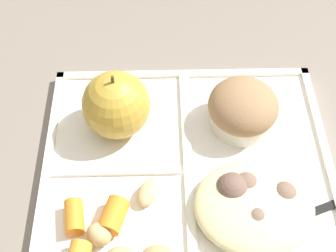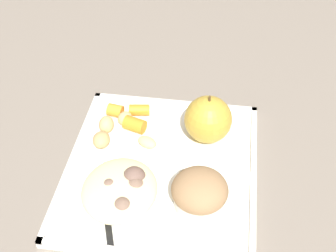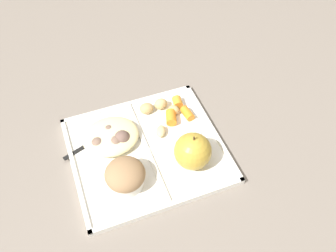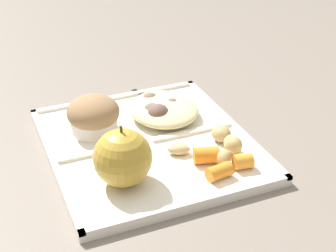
% 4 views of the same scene
% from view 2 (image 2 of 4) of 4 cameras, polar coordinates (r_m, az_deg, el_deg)
% --- Properties ---
extents(ground, '(6.00, 6.00, 0.00)m').
position_cam_2_polar(ground, '(0.76, -0.79, -5.54)').
color(ground, slate).
extents(lunch_tray, '(0.33, 0.30, 0.02)m').
position_cam_2_polar(lunch_tray, '(0.76, -0.79, -5.22)').
color(lunch_tray, white).
rests_on(lunch_tray, ground).
extents(green_apple, '(0.08, 0.08, 0.09)m').
position_cam_2_polar(green_apple, '(0.78, 4.86, 0.80)').
color(green_apple, '#B79333').
rests_on(green_apple, lunch_tray).
extents(bran_muffin, '(0.08, 0.08, 0.06)m').
position_cam_2_polar(bran_muffin, '(0.69, 3.83, -8.02)').
color(bran_muffin, silver).
rests_on(bran_muffin, lunch_tray).
extents(carrot_slice_center, '(0.03, 0.04, 0.02)m').
position_cam_2_polar(carrot_slice_center, '(0.84, -3.48, 1.94)').
color(carrot_slice_center, orange).
rests_on(carrot_slice_center, lunch_tray).
extents(carrot_slice_large, '(0.03, 0.03, 0.02)m').
position_cam_2_polar(carrot_slice_large, '(0.84, -6.38, 1.87)').
color(carrot_slice_large, orange).
rests_on(carrot_slice_large, lunch_tray).
extents(carrot_slice_edge, '(0.03, 0.04, 0.02)m').
position_cam_2_polar(carrot_slice_edge, '(0.81, -4.03, 0.17)').
color(carrot_slice_edge, orange).
rests_on(carrot_slice_edge, lunch_tray).
extents(potato_chunk_golden, '(0.03, 0.03, 0.02)m').
position_cam_2_polar(potato_chunk_golden, '(0.82, -5.23, 0.94)').
color(potato_chunk_golden, tan).
rests_on(potato_chunk_golden, lunch_tray).
extents(potato_chunk_corner, '(0.03, 0.03, 0.03)m').
position_cam_2_polar(potato_chunk_corner, '(0.81, -7.45, 0.18)').
color(potato_chunk_corner, tan).
rests_on(potato_chunk_corner, lunch_tray).
extents(potato_chunk_small, '(0.03, 0.04, 0.02)m').
position_cam_2_polar(potato_chunk_small, '(0.78, -2.54, -1.96)').
color(potato_chunk_small, tan).
rests_on(potato_chunk_small, lunch_tray).
extents(potato_chunk_large, '(0.04, 0.03, 0.02)m').
position_cam_2_polar(potato_chunk_large, '(0.79, -8.05, -1.66)').
color(potato_chunk_large, tan).
rests_on(potato_chunk_large, lunch_tray).
extents(egg_noodle_pile, '(0.13, 0.11, 0.03)m').
position_cam_2_polar(egg_noodle_pile, '(0.71, -5.87, -7.65)').
color(egg_noodle_pile, beige).
rests_on(egg_noodle_pile, lunch_tray).
extents(meatball_front, '(0.04, 0.04, 0.04)m').
position_cam_2_polar(meatball_front, '(0.72, -4.10, -6.32)').
color(meatball_front, brown).
rests_on(meatball_front, lunch_tray).
extents(meatball_side, '(0.03, 0.03, 0.03)m').
position_cam_2_polar(meatball_side, '(0.71, -3.97, -7.42)').
color(meatball_side, '#755B4C').
rests_on(meatball_side, lunch_tray).
extents(meatball_center, '(0.03, 0.03, 0.03)m').
position_cam_2_polar(meatball_center, '(0.69, -5.52, -9.73)').
color(meatball_center, '#755B4C').
rests_on(meatball_center, lunch_tray).
extents(meatball_back, '(0.03, 0.03, 0.03)m').
position_cam_2_polar(meatball_back, '(0.71, -7.01, -7.45)').
color(meatball_back, '#755B4C').
rests_on(meatball_back, lunch_tray).
extents(plastic_fork, '(0.13, 0.06, 0.00)m').
position_cam_2_polar(plastic_fork, '(0.70, -7.38, -10.71)').
color(plastic_fork, black).
rests_on(plastic_fork, lunch_tray).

